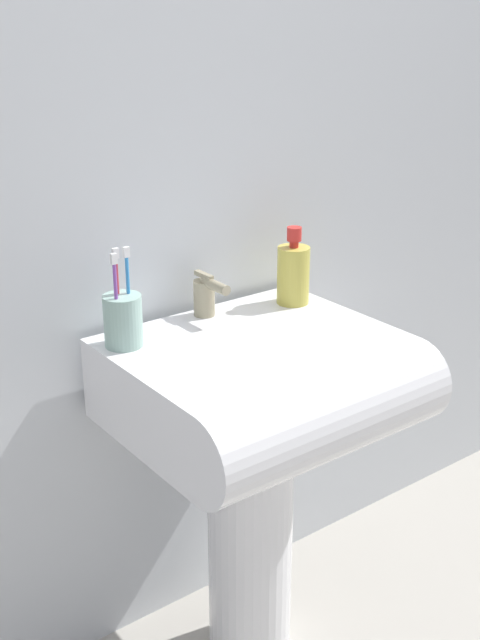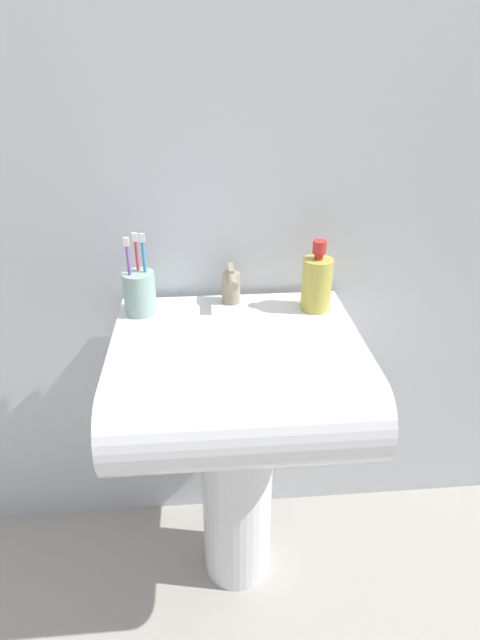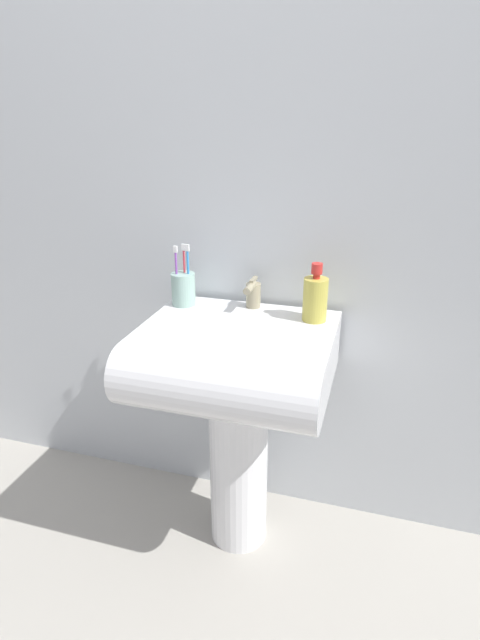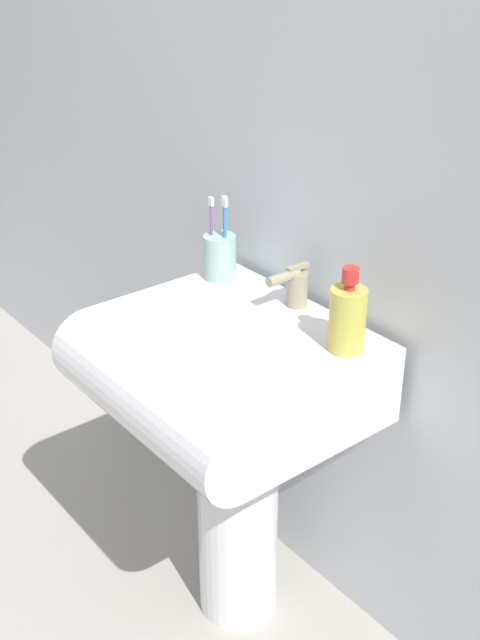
% 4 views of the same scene
% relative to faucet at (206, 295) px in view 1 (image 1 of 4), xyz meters
% --- Properties ---
extents(wall_back, '(5.00, 0.05, 2.40)m').
position_rel_faucet_xyz_m(wall_back, '(0.00, 0.09, 0.38)').
color(wall_back, silver).
rests_on(wall_back, ground).
extents(sink_pedestal, '(0.19, 0.19, 0.60)m').
position_rel_faucet_xyz_m(sink_pedestal, '(0.00, -0.16, -0.52)').
color(sink_pedestal, white).
rests_on(sink_pedestal, ground).
extents(sink_basin, '(0.55, 0.49, 0.17)m').
position_rel_faucet_xyz_m(sink_basin, '(0.00, -0.22, -0.13)').
color(sink_basin, white).
rests_on(sink_basin, sink_pedestal).
extents(faucet, '(0.05, 0.11, 0.09)m').
position_rel_faucet_xyz_m(faucet, '(0.00, 0.00, 0.00)').
color(faucet, tan).
rests_on(faucet, sink_basin).
extents(toothbrush_cup, '(0.08, 0.08, 0.20)m').
position_rel_faucet_xyz_m(toothbrush_cup, '(-0.22, -0.03, 0.01)').
color(toothbrush_cup, '#99BFB2').
rests_on(toothbrush_cup, sink_basin).
extents(soap_bottle, '(0.07, 0.07, 0.17)m').
position_rel_faucet_xyz_m(soap_bottle, '(0.20, -0.05, 0.02)').
color(soap_bottle, gold).
rests_on(soap_bottle, sink_basin).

